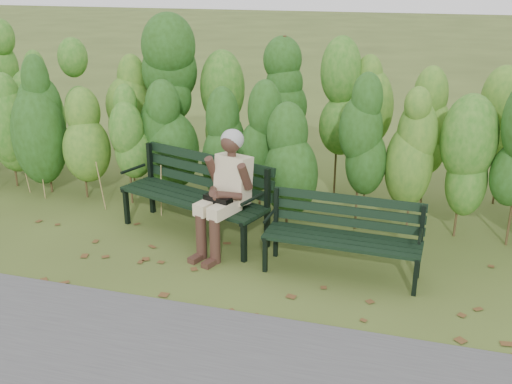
# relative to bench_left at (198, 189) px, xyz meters

# --- Properties ---
(ground) EXTENTS (80.00, 80.00, 0.00)m
(ground) POSITION_rel_bench_left_xyz_m (0.84, -0.70, -0.57)
(ground) COLOR #414E20
(hedge_band) EXTENTS (11.04, 1.67, 2.42)m
(hedge_band) POSITION_rel_bench_left_xyz_m (0.84, 1.16, 0.68)
(hedge_band) COLOR #47381E
(hedge_band) RESTS_ON ground
(leaf_litter) EXTENTS (5.32, 2.19, 0.01)m
(leaf_litter) POSITION_rel_bench_left_xyz_m (1.49, -0.71, -0.57)
(leaf_litter) COLOR brown
(leaf_litter) RESTS_ON ground
(bench_left) EXTENTS (2.04, 1.22, 0.97)m
(bench_left) POSITION_rel_bench_left_xyz_m (0.00, 0.00, 0.00)
(bench_left) COLOR black
(bench_left) RESTS_ON ground
(bench_right) EXTENTS (1.68, 0.61, 0.83)m
(bench_right) POSITION_rel_bench_left_xyz_m (1.87, -0.52, -0.09)
(bench_right) COLOR black
(bench_right) RESTS_ON ground
(seated_woman) EXTENTS (0.63, 0.89, 1.42)m
(seated_woman) POSITION_rel_bench_left_xyz_m (0.49, -0.37, 0.23)
(seated_woman) COLOR beige
(seated_woman) RESTS_ON ground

